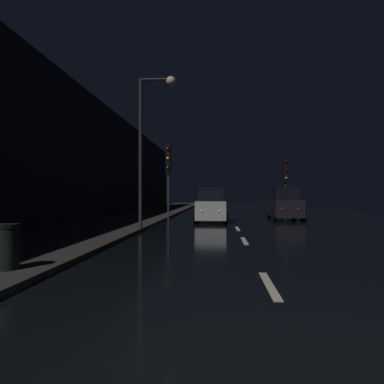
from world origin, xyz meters
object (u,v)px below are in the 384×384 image
at_px(traffic_light_far_left, 168,165).
at_px(trash_bin_curbside, 6,247).
at_px(streetlamp_overhead, 151,129).
at_px(traffic_light_far_right, 286,174).
at_px(car_approaching_headlights, 211,206).
at_px(car_parked_right_far, 285,205).

distance_m(traffic_light_far_left, trash_bin_curbside, 18.07).
height_order(streetlamp_overhead, trash_bin_curbside, streetlamp_overhead).
xyz_separation_m(traffic_light_far_right, car_approaching_headlights, (-5.68, -6.81, -2.30)).
bearing_deg(trash_bin_curbside, traffic_light_far_right, 66.92).
relative_size(streetlamp_overhead, car_approaching_headlights, 1.69).
distance_m(traffic_light_far_left, car_parked_right_far, 8.26).
distance_m(streetlamp_overhead, car_approaching_headlights, 7.59).
bearing_deg(car_approaching_headlights, streetlamp_overhead, -23.65).
distance_m(car_approaching_headlights, car_parked_right_far, 5.51).
distance_m(traffic_light_far_right, car_parked_right_far, 4.90).
relative_size(traffic_light_far_left, streetlamp_overhead, 0.71).
distance_m(traffic_light_far_left, car_approaching_headlights, 4.50).
xyz_separation_m(traffic_light_far_left, car_approaching_headlights, (2.92, -2.10, -2.71)).
relative_size(traffic_light_far_right, car_parked_right_far, 1.06).
height_order(streetlamp_overhead, car_parked_right_far, streetlamp_overhead).
bearing_deg(trash_bin_curbside, streetlamp_overhead, 82.61).
relative_size(streetlamp_overhead, car_parked_right_far, 1.65).
height_order(traffic_light_far_right, car_approaching_headlights, traffic_light_far_right).
bearing_deg(streetlamp_overhead, trash_bin_curbside, -97.39).
height_order(traffic_light_far_right, car_parked_right_far, traffic_light_far_right).
distance_m(traffic_light_far_right, streetlamp_overhead, 15.40).
bearing_deg(streetlamp_overhead, car_approaching_headlights, 66.35).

